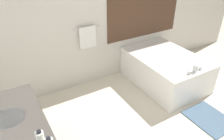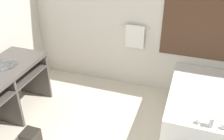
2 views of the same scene
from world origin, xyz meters
TOP-DOWN VIEW (x-y plane):
  - wall_back_with_blinds at (0.03, 2.23)m, footprint 7.40×0.13m
  - bathtub at (0.98, 1.42)m, footprint 1.09×1.55m
  - water_bottle_2 at (-1.65, 0.23)m, footprint 0.07×0.07m
  - bath_mat at (0.90, 0.23)m, footprint 0.57×0.69m

SIDE VIEW (x-z plane):
  - bath_mat at x=0.90m, z-range 0.00..0.02m
  - bathtub at x=0.98m, z-range -0.03..0.68m
  - water_bottle_2 at x=-1.65m, z-range 0.86..1.07m
  - wall_back_with_blinds at x=0.03m, z-range 0.00..2.70m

